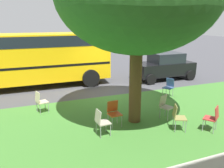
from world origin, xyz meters
TOP-DOWN VIEW (x-y plane):
  - ground at (0.00, 0.00)m, footprint 80.00×80.00m
  - grass_verge at (0.00, 3.20)m, footprint 48.00×6.00m
  - chair_0 at (1.24, 3.39)m, footprint 0.45×0.45m
  - chair_1 at (1.91, 3.96)m, footprint 0.45×0.44m
  - chair_2 at (3.49, 1.22)m, footprint 0.51×0.51m
  - chair_3 at (-0.58, 4.54)m, footprint 0.56×0.55m
  - chair_4 at (-0.79, 3.51)m, footprint 0.54×0.55m
  - chair_5 at (-2.48, 1.33)m, footprint 0.56×0.55m
  - chair_6 at (-1.59, 5.04)m, footprint 0.57×0.58m
  - parked_car at (-4.27, -1.73)m, footprint 3.70×1.92m
  - school_bus at (4.48, -3.03)m, footprint 10.40×2.80m

SIDE VIEW (x-z plane):
  - ground at x=0.00m, z-range 0.00..0.00m
  - grass_verge at x=0.00m, z-range 0.00..0.01m
  - chair_0 at x=1.24m, z-range 0.08..0.96m
  - chair_1 at x=1.91m, z-range 0.08..0.96m
  - chair_2 at x=3.49m, z-range 0.08..0.96m
  - chair_3 at x=-0.58m, z-range 0.08..0.96m
  - chair_4 at x=-0.79m, z-range 0.08..0.96m
  - chair_5 at x=-2.48m, z-range 0.08..0.96m
  - chair_6 at x=-1.59m, z-range 0.08..0.96m
  - parked_car at x=-4.27m, z-range 0.01..1.66m
  - school_bus at x=4.48m, z-range 0.32..3.20m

